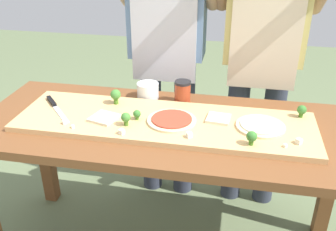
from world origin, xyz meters
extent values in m
cube|color=brown|center=(-0.80, 0.29, 0.36)|extent=(0.07, 0.07, 0.73)
cube|color=brown|center=(0.80, 0.29, 0.36)|extent=(0.07, 0.07, 0.73)
cube|color=brown|center=(0.00, 0.00, 0.75)|extent=(1.72, 0.69, 0.04)
cube|color=tan|center=(-0.02, -0.01, 0.78)|extent=(1.30, 0.39, 0.02)
cube|color=#B7BABF|center=(-0.48, -0.05, 0.79)|extent=(0.14, 0.15, 0.00)
cube|color=black|center=(-0.58, 0.06, 0.80)|extent=(0.09, 0.09, 0.02)
cylinder|color=beige|center=(0.39, 0.00, 0.79)|extent=(0.21, 0.21, 0.01)
cylinder|color=beige|center=(0.39, 0.00, 0.80)|extent=(0.17, 0.17, 0.01)
cylinder|color=beige|center=(0.02, -0.02, 0.79)|extent=(0.21, 0.21, 0.01)
cylinder|color=#BC3D28|center=(0.02, -0.02, 0.80)|extent=(0.17, 0.17, 0.01)
cube|color=beige|center=(-0.28, -0.05, 0.80)|extent=(0.13, 0.13, 0.01)
cube|color=beige|center=(0.21, 0.04, 0.80)|extent=(0.11, 0.11, 0.01)
cylinder|color=#3F7220|center=(0.35, -0.15, 0.80)|extent=(0.02, 0.02, 0.02)
sphere|color=#38752D|center=(0.35, -0.15, 0.83)|extent=(0.04, 0.04, 0.04)
cylinder|color=#3F7220|center=(0.57, 0.13, 0.80)|extent=(0.02, 0.02, 0.02)
sphere|color=#38752D|center=(0.57, 0.13, 0.83)|extent=(0.04, 0.04, 0.04)
cylinder|color=#3F7220|center=(-0.14, -0.03, 0.80)|extent=(0.02, 0.02, 0.02)
sphere|color=#38752D|center=(-0.14, -0.03, 0.82)|extent=(0.03, 0.03, 0.03)
cylinder|color=#487A23|center=(-0.17, -0.09, 0.80)|extent=(0.02, 0.02, 0.02)
sphere|color=#427F33|center=(-0.17, -0.09, 0.83)|extent=(0.04, 0.04, 0.04)
cylinder|color=#487A23|center=(-0.27, 0.11, 0.81)|extent=(0.02, 0.02, 0.03)
sphere|color=#427F33|center=(-0.27, 0.11, 0.84)|extent=(0.05, 0.05, 0.05)
cube|color=white|center=(-0.43, -0.13, 0.80)|extent=(0.02, 0.02, 0.02)
cube|color=white|center=(-0.16, -0.16, 0.80)|extent=(0.03, 0.03, 0.02)
cube|color=silver|center=(0.54, -0.11, 0.80)|extent=(0.03, 0.03, 0.02)
cube|color=white|center=(-0.38, -0.15, 0.80)|extent=(0.02, 0.02, 0.01)
cube|color=white|center=(0.48, -0.14, 0.80)|extent=(0.02, 0.02, 0.01)
cube|color=white|center=(0.11, -0.14, 0.80)|extent=(0.03, 0.03, 0.02)
cylinder|color=white|center=(-0.15, 0.25, 0.81)|extent=(0.11, 0.11, 0.08)
cylinder|color=white|center=(-0.15, 0.25, 0.79)|extent=(0.10, 0.10, 0.04)
cylinder|color=#99381E|center=(0.02, 0.23, 0.82)|extent=(0.08, 0.08, 0.10)
cylinder|color=black|center=(0.02, 0.23, 0.87)|extent=(0.08, 0.08, 0.01)
cylinder|color=#333847|center=(-0.21, 0.54, 0.45)|extent=(0.12, 0.12, 0.90)
cylinder|color=#333847|center=(-0.01, 0.54, 0.45)|extent=(0.12, 0.12, 0.90)
cube|color=#6689B2|center=(-0.11, 0.54, 1.18)|extent=(0.40, 0.20, 0.55)
cube|color=silver|center=(-0.11, 0.43, 1.09)|extent=(0.34, 0.01, 0.60)
cylinder|color=#333847|center=(0.30, 0.54, 0.45)|extent=(0.12, 0.12, 0.90)
cylinder|color=#333847|center=(0.50, 0.54, 0.45)|extent=(0.12, 0.12, 0.90)
cube|color=#D1C670|center=(0.40, 0.54, 1.18)|extent=(0.40, 0.20, 0.55)
cube|color=beige|center=(0.40, 0.43, 1.09)|extent=(0.34, 0.01, 0.60)
camera|label=1|loc=(0.28, -1.44, 1.56)|focal=40.61mm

